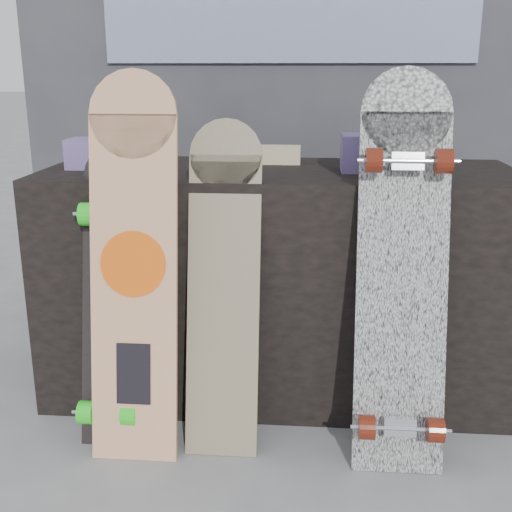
# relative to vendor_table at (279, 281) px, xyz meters

# --- Properties ---
(ground) EXTENTS (60.00, 60.00, 0.00)m
(ground) POSITION_rel_vendor_table_xyz_m (0.00, -0.50, -0.40)
(ground) COLOR slate
(ground) RESTS_ON ground
(vendor_table) EXTENTS (1.60, 0.60, 0.80)m
(vendor_table) POSITION_rel_vendor_table_xyz_m (0.00, 0.00, 0.00)
(vendor_table) COLOR black
(vendor_table) RESTS_ON ground
(booth) EXTENTS (2.40, 0.22, 2.20)m
(booth) POSITION_rel_vendor_table_xyz_m (0.00, 0.85, 0.70)
(booth) COLOR #36363B
(booth) RESTS_ON ground
(merch_box_purple) EXTENTS (0.18, 0.12, 0.10)m
(merch_box_purple) POSITION_rel_vendor_table_xyz_m (-0.63, -0.03, 0.45)
(merch_box_purple) COLOR #43366F
(merch_box_purple) RESTS_ON vendor_table
(merch_box_small) EXTENTS (0.14, 0.14, 0.12)m
(merch_box_small) POSITION_rel_vendor_table_xyz_m (0.27, -0.02, 0.46)
(merch_box_small) COLOR #43366F
(merch_box_small) RESTS_ON vendor_table
(merch_box_flat) EXTENTS (0.22, 0.10, 0.06)m
(merch_box_flat) POSITION_rel_vendor_table_xyz_m (-0.04, 0.15, 0.43)
(merch_box_flat) COLOR #D1B78C
(merch_box_flat) RESTS_ON vendor_table
(longboard_geisha) EXTENTS (0.26, 0.22, 1.13)m
(longboard_geisha) POSITION_rel_vendor_table_xyz_m (-0.40, -0.41, 0.20)
(longboard_geisha) COLOR tan
(longboard_geisha) RESTS_ON ground
(longboard_celtic) EXTENTS (0.22, 0.26, 0.99)m
(longboard_celtic) POSITION_rel_vendor_table_xyz_m (-0.15, -0.35, 0.13)
(longboard_celtic) COLOR beige
(longboard_celtic) RESTS_ON ground
(longboard_cascadia) EXTENTS (0.26, 0.36, 1.14)m
(longboard_cascadia) POSITION_rel_vendor_table_xyz_m (0.37, -0.38, 0.19)
(longboard_cascadia) COLOR silver
(longboard_cascadia) RESTS_ON ground
(skateboard_dark) EXTENTS (0.20, 0.30, 0.91)m
(skateboard_dark) POSITION_rel_vendor_table_xyz_m (-0.49, -0.35, 0.07)
(skateboard_dark) COLOR black
(skateboard_dark) RESTS_ON ground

